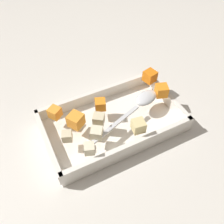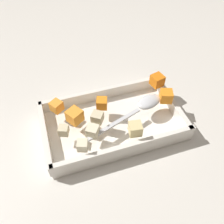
# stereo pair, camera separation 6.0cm
# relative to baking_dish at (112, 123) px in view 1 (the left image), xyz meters

# --- Properties ---
(ground_plane) EXTENTS (4.00, 4.00, 0.00)m
(ground_plane) POSITION_rel_baking_dish_xyz_m (-0.00, 0.01, -0.01)
(ground_plane) COLOR beige
(baking_dish) EXTENTS (0.36, 0.21, 0.05)m
(baking_dish) POSITION_rel_baking_dish_xyz_m (0.00, 0.00, 0.00)
(baking_dish) COLOR white
(baking_dish) RESTS_ON ground_plane
(carrot_chunk_near_spoon) EXTENTS (0.04, 0.04, 0.03)m
(carrot_chunk_near_spoon) POSITION_rel_baking_dish_xyz_m (-0.15, -0.00, 0.05)
(carrot_chunk_near_spoon) COLOR orange
(carrot_chunk_near_spoon) RESTS_ON baking_dish
(carrot_chunk_corner_nw) EXTENTS (0.03, 0.03, 0.03)m
(carrot_chunk_corner_nw) POSITION_rel_baking_dish_xyz_m (0.02, -0.03, 0.05)
(carrot_chunk_corner_nw) COLOR orange
(carrot_chunk_corner_nw) RESTS_ON baking_dish
(carrot_chunk_near_left) EXTENTS (0.04, 0.04, 0.03)m
(carrot_chunk_near_left) POSITION_rel_baking_dish_xyz_m (-0.16, -0.07, 0.05)
(carrot_chunk_near_left) COLOR orange
(carrot_chunk_near_left) RESTS_ON baking_dish
(carrot_chunk_mid_left) EXTENTS (0.04, 0.04, 0.03)m
(carrot_chunk_mid_left) POSITION_rel_baking_dish_xyz_m (0.13, -0.06, 0.05)
(carrot_chunk_mid_left) COLOR orange
(carrot_chunk_mid_left) RESTS_ON baking_dish
(carrot_chunk_back_center) EXTENTS (0.05, 0.05, 0.03)m
(carrot_chunk_back_center) POSITION_rel_baking_dish_xyz_m (0.09, -0.01, 0.05)
(carrot_chunk_back_center) COLOR orange
(carrot_chunk_back_center) RESTS_ON baking_dish
(potato_chunk_front_center) EXTENTS (0.03, 0.03, 0.03)m
(potato_chunk_front_center) POSITION_rel_baking_dish_xyz_m (-0.03, 0.07, 0.05)
(potato_chunk_front_center) COLOR #E0CC89
(potato_chunk_front_center) RESTS_ON baking_dish
(potato_chunk_mid_right) EXTENTS (0.04, 0.04, 0.03)m
(potato_chunk_mid_right) POSITION_rel_baking_dish_xyz_m (0.04, 0.01, 0.05)
(potato_chunk_mid_right) COLOR beige
(potato_chunk_mid_right) RESTS_ON baking_dish
(potato_chunk_corner_sw) EXTENTS (0.04, 0.04, 0.03)m
(potato_chunk_corner_sw) POSITION_rel_baking_dish_xyz_m (0.06, 0.05, 0.05)
(potato_chunk_corner_sw) COLOR beige
(potato_chunk_corner_sw) RESTS_ON baking_dish
(potato_chunk_heap_top) EXTENTS (0.03, 0.03, 0.02)m
(potato_chunk_heap_top) POSITION_rel_baking_dish_xyz_m (0.13, 0.02, 0.05)
(potato_chunk_heap_top) COLOR beige
(potato_chunk_heap_top) RESTS_ON baking_dish
(potato_chunk_corner_se) EXTENTS (0.03, 0.03, 0.02)m
(potato_chunk_corner_se) POSITION_rel_baking_dish_xyz_m (0.09, 0.08, 0.05)
(potato_chunk_corner_se) COLOR beige
(potato_chunk_corner_se) RESTS_ON baking_dish
(serving_spoon) EXTENTS (0.23, 0.10, 0.02)m
(serving_spoon) POSITION_rel_baking_dish_xyz_m (-0.09, 0.00, 0.04)
(serving_spoon) COLOR silver
(serving_spoon) RESTS_ON baking_dish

